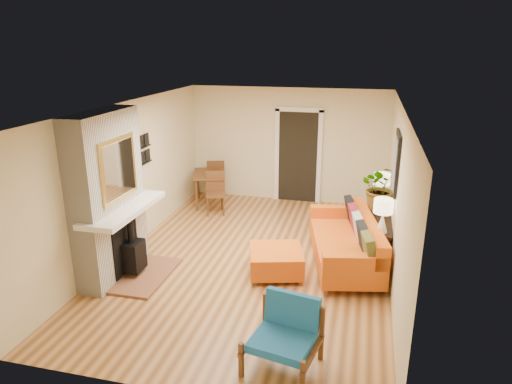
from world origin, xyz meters
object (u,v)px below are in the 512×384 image
Objects in this scene: dining_table at (212,179)px; sofa at (349,242)px; houseplant at (382,187)px; console_table at (380,223)px; lamp_near at (383,212)px; ottoman at (276,260)px; lamp_far at (381,184)px; blue_chair at (286,330)px.

sofa is at bearing -35.41° from dining_table.
console_table is at bearing -88.07° from houseplant.
lamp_near is 1.03m from houseplant.
sofa is 2.37× the size of ottoman.
ottoman is at bearing -149.03° from sofa.
dining_table is at bearing 125.20° from ottoman.
lamp_near is (3.65, -2.51, 0.47)m from dining_table.
console_table is (0.48, 0.47, 0.19)m from sofa.
console_table is 3.43× the size of lamp_far.
ottoman is 2.61m from lamp_far.
houseplant reaches higher than console_table.
lamp_near reaches higher than console_table.
houseplant is (-0.01, -0.46, 0.08)m from lamp_far.
ottoman is at bearing -137.81° from houseplant.
lamp_far is at bearing 90.00° from lamp_near.
houseplant is at bearing -91.24° from lamp_far.
blue_chair is at bearing -106.74° from houseplant.
lamp_near is (1.59, 0.41, 0.82)m from ottoman.
sofa reaches higher than ottoman.
sofa reaches higher than console_table.
houseplant reaches higher than sofa.
lamp_near reaches higher than dining_table.
houseplant reaches higher than blue_chair.
sofa reaches higher than blue_chair.
lamp_far reaches higher than sofa.
lamp_near is at bearing 14.41° from ottoman.
lamp_near reaches higher than sofa.
console_table is at bearing 90.00° from lamp_near.
blue_chair is at bearing -105.02° from lamp_far.
dining_table is 3.20× the size of lamp_far.
dining_table reaches higher than sofa.
lamp_far is at bearing 74.98° from blue_chair.
lamp_near is (1.06, 2.47, 0.63)m from blue_chair.
ottoman is 1.21× the size of houseplant.
houseplant is at bearing 73.26° from blue_chair.
houseplant is at bearing 90.56° from lamp_near.
lamp_near is at bearing -89.44° from houseplant.
ottoman is at bearing -54.80° from dining_table.
blue_chair is 0.48× the size of console_table.
dining_table is (-2.06, 2.92, 0.36)m from ottoman.
lamp_far is at bearing -15.72° from dining_table.
console_table is 3.43× the size of lamp_near.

